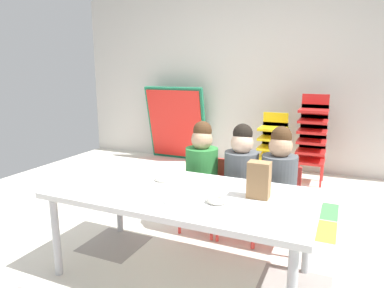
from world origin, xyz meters
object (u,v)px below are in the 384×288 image
kid_chair_yellow_stack (273,141)px  craft_table (182,198)px  donut_powdered_on_plate (163,178)px  donut_powdered_loose (217,199)px  seated_child_near_camera (202,167)px  folded_activity_table (176,124)px  kid_chair_red_stack (312,134)px  seated_child_middle_seat (241,171)px  paper_plate_center_table (179,200)px  paper_bag_brown (259,180)px  paper_plate_near_edge (163,181)px  seated_child_far_right (279,176)px

kid_chair_yellow_stack → craft_table: bearing=-92.7°
donut_powdered_on_plate → donut_powdered_loose: same height
seated_child_near_camera → folded_activity_table: folded_activity_table is taller
kid_chair_red_stack → donut_powdered_loose: bearing=-96.9°
donut_powdered_on_plate → craft_table: bearing=-30.0°
craft_table → kid_chair_yellow_stack: (0.11, 2.35, -0.07)m
craft_table → seated_child_middle_seat: 0.66m
seated_child_middle_seat → kid_chair_red_stack: size_ratio=0.88×
folded_activity_table → donut_powdered_loose: (1.63, -2.73, 0.05)m
folded_activity_table → paper_plate_center_table: (1.42, -2.80, 0.04)m
craft_table → donut_powdered_loose: donut_powdered_loose is taller
kid_chair_yellow_stack → paper_bag_brown: 2.31m
folded_activity_table → paper_plate_near_edge: 2.77m
paper_plate_center_table → kid_chair_yellow_stack: bearing=88.8°
seated_child_near_camera → seated_child_middle_seat: (0.33, 0.00, 0.00)m
seated_child_near_camera → seated_child_middle_seat: bearing=0.0°
paper_plate_near_edge → paper_plate_center_table: (0.26, -0.28, 0.00)m
craft_table → seated_child_far_right: (0.49, 0.63, 0.03)m
craft_table → donut_powdered_on_plate: (-0.20, 0.12, 0.07)m
seated_child_near_camera → paper_bag_brown: seated_child_near_camera is taller
kid_chair_yellow_stack → donut_powdered_loose: (0.16, -2.45, 0.14)m
seated_child_middle_seat → kid_chair_yellow_stack: size_ratio=1.15×
folded_activity_table → kid_chair_red_stack: bearing=-8.3°
donut_powdered_on_plate → donut_powdered_loose: 0.51m
seated_child_near_camera → donut_powdered_loose: (0.39, -0.72, 0.04)m
kid_chair_red_stack → paper_bag_brown: 2.27m
seated_child_near_camera → seated_child_far_right: bearing=0.0°
donut_powdered_loose → paper_plate_near_edge: bearing=156.0°
craft_table → seated_child_middle_seat: bearing=72.0°
seated_child_middle_seat → seated_child_far_right: same height
seated_child_near_camera → donut_powdered_loose: seated_child_near_camera is taller
paper_plate_near_edge → seated_child_near_camera: bearing=81.2°
seated_child_far_right → paper_plate_center_table: bearing=-118.7°
seated_child_near_camera → kid_chair_red_stack: bearing=68.3°
seated_child_middle_seat → paper_plate_near_edge: 0.66m
craft_table → folded_activity_table: 2.97m
paper_bag_brown → seated_child_far_right: bearing=87.2°
folded_activity_table → paper_plate_center_table: 3.14m
kid_chair_red_stack → folded_activity_table: 1.95m
seated_child_far_right → folded_activity_table: (-1.86, 2.00, -0.02)m
seated_child_far_right → paper_plate_near_edge: (-0.69, -0.51, 0.02)m
paper_bag_brown → paper_plate_near_edge: size_ratio=1.22×
kid_chair_red_stack → donut_powdered_loose: (-0.30, -2.45, 0.01)m
seated_child_near_camera → paper_plate_center_table: bearing=-77.3°
craft_table → seated_child_middle_seat: size_ratio=1.79×
seated_child_far_right → donut_powdered_loose: bearing=-107.3°
seated_child_far_right → paper_bag_brown: (-0.03, -0.55, 0.13)m
paper_plate_near_edge → donut_powdered_on_plate: bearing=0.0°
seated_child_far_right → donut_powdered_loose: (-0.22, -0.72, 0.04)m
kid_chair_yellow_stack → donut_powdered_on_plate: 2.26m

